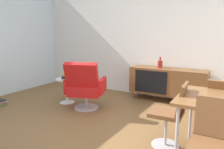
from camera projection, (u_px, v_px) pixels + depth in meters
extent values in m
plane|color=brown|center=(91.00, 143.00, 2.92)|extent=(8.32, 8.32, 0.00)
cube|color=white|center=(158.00, 36.00, 4.86)|extent=(6.80, 0.12, 2.80)
cube|color=brown|center=(168.00, 81.00, 4.61)|extent=(1.60, 0.44, 0.56)
cube|color=black|center=(150.00, 82.00, 4.57)|extent=(0.70, 0.01, 0.48)
cylinder|color=brown|center=(132.00, 95.00, 4.90)|extent=(0.03, 0.03, 0.16)
cylinder|color=brown|center=(202.00, 106.00, 4.17)|extent=(0.03, 0.03, 0.16)
cylinder|color=brown|center=(138.00, 91.00, 5.19)|extent=(0.03, 0.03, 0.16)
cylinder|color=brown|center=(205.00, 101.00, 4.46)|extent=(0.03, 0.03, 0.16)
cylinder|color=maroon|center=(160.00, 64.00, 4.63)|extent=(0.10, 0.10, 0.15)
cylinder|color=maroon|center=(160.00, 59.00, 4.61)|extent=(0.04, 0.04, 0.08)
cylinder|color=#B7B7BC|center=(177.00, 137.00, 2.33)|extent=(0.04, 0.04, 0.70)
cylinder|color=#B7B7BC|center=(191.00, 114.00, 3.00)|extent=(0.04, 0.04, 0.70)
cube|color=brown|center=(167.00, 113.00, 2.76)|extent=(0.42, 0.42, 0.05)
cube|color=brown|center=(182.00, 99.00, 2.64)|extent=(0.11, 0.38, 0.38)
cylinder|color=#B7B7BC|center=(166.00, 130.00, 2.81)|extent=(0.04, 0.04, 0.42)
cylinder|color=#B7B7BC|center=(165.00, 145.00, 2.84)|extent=(0.36, 0.36, 0.01)
cube|color=brown|center=(213.00, 147.00, 1.94)|extent=(0.41, 0.41, 0.05)
cube|color=brown|center=(216.00, 118.00, 2.05)|extent=(0.38, 0.09, 0.38)
cube|color=brown|center=(222.00, 107.00, 2.99)|extent=(0.41, 0.41, 0.05)
cube|color=brown|center=(223.00, 95.00, 2.79)|extent=(0.38, 0.10, 0.38)
cylinder|color=#B7B7BC|center=(221.00, 123.00, 3.03)|extent=(0.04, 0.04, 0.42)
cylinder|color=#B7B7BC|center=(219.00, 137.00, 3.07)|extent=(0.36, 0.36, 0.01)
cube|color=red|center=(86.00, 89.00, 4.21)|extent=(0.76, 0.73, 0.20)
cube|color=red|center=(82.00, 76.00, 3.92)|extent=(0.66, 0.46, 0.51)
cube|color=red|center=(102.00, 86.00, 4.14)|extent=(0.23, 0.49, 0.28)
cube|color=red|center=(70.00, 84.00, 4.25)|extent=(0.23, 0.49, 0.28)
cylinder|color=#B7B7BC|center=(86.00, 101.00, 4.25)|extent=(0.06, 0.06, 0.28)
cylinder|color=#B7B7BC|center=(86.00, 107.00, 4.28)|extent=(0.48, 0.48, 0.02)
cylinder|color=white|center=(66.00, 79.00, 4.53)|extent=(0.44, 0.44, 0.02)
cylinder|color=white|center=(67.00, 91.00, 4.58)|extent=(0.05, 0.05, 0.50)
cone|color=white|center=(67.00, 102.00, 4.62)|extent=(0.32, 0.32, 0.02)
cylinder|color=#262628|center=(66.00, 77.00, 4.52)|extent=(0.20, 0.20, 0.05)
sphere|color=orange|center=(68.00, 75.00, 4.50)|extent=(0.07, 0.07, 0.07)
sphere|color=orange|center=(66.00, 75.00, 4.55)|extent=(0.07, 0.07, 0.07)
sphere|color=orange|center=(64.00, 75.00, 4.49)|extent=(0.07, 0.07, 0.07)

